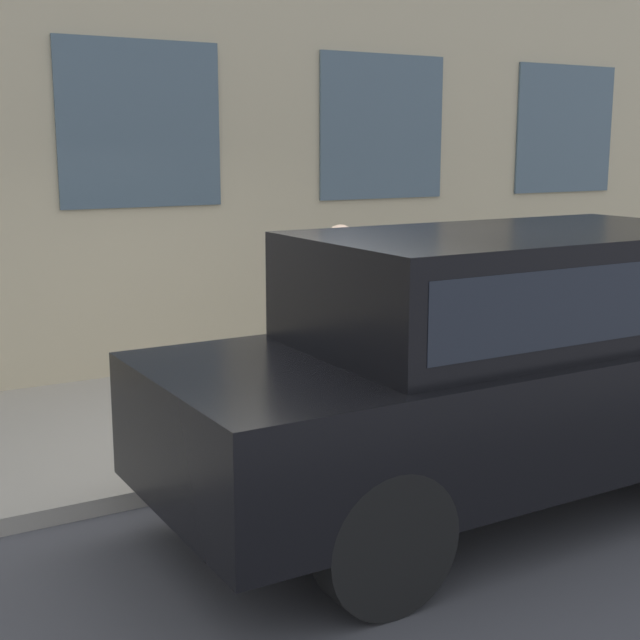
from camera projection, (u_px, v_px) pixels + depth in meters
name	position (u px, v px, depth m)	size (l,w,h in m)	color
ground_plane	(291.00, 476.00, 6.81)	(80.00, 80.00, 0.00)	#47474C
sidewalk	(209.00, 415.00, 8.12)	(3.14, 60.00, 0.12)	#A8A093
fire_hydrant	(299.00, 383.00, 7.52)	(0.30, 0.42, 0.75)	gold
person	(340.00, 301.00, 7.85)	(0.41, 0.27, 1.69)	#232328
parked_truck_black_near	(510.00, 351.00, 6.09)	(1.85, 4.92, 1.92)	black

